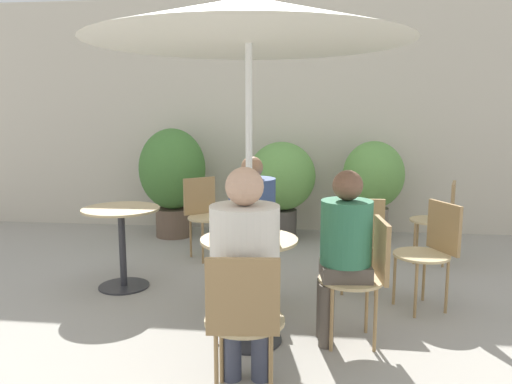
{
  "coord_description": "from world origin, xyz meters",
  "views": [
    {
      "loc": [
        0.47,
        -3.06,
        1.56
      ],
      "look_at": [
        0.06,
        0.55,
        0.97
      ],
      "focal_mm": 35.0,
      "sensor_mm": 36.0,
      "label": 1
    }
  ],
  "objects_px": {
    "cafe_table_near": "(249,271)",
    "bistro_chair_0": "(244,314)",
    "bistro_chair_6": "(441,214)",
    "seated_person_1": "(344,242)",
    "potted_plant_1": "(282,180)",
    "bistro_chair_2": "(253,239)",
    "beer_glass_1": "(249,221)",
    "bistro_chair_4": "(360,235)",
    "umbrella": "(249,20)",
    "beer_glass_0": "(274,228)",
    "potted_plant_2": "(373,181)",
    "bistro_chair_1": "(365,269)",
    "beer_glass_2": "(230,229)",
    "potted_plant_0": "(173,174)",
    "cafe_table_far": "(122,232)",
    "seated_person_0": "(245,264)",
    "seated_person_2": "(252,219)",
    "bistro_chair_3": "(432,245)",
    "bistro_chair_5": "(204,209)"
  },
  "relations": [
    {
      "from": "bistro_chair_2",
      "to": "beer_glass_1",
      "type": "bearing_deg",
      "value": -90.6
    },
    {
      "from": "bistro_chair_4",
      "to": "beer_glass_2",
      "type": "xyz_separation_m",
      "value": [
        -0.92,
        -1.16,
        0.3
      ]
    },
    {
      "from": "bistro_chair_0",
      "to": "bistro_chair_2",
      "type": "distance_m",
      "value": 1.56
    },
    {
      "from": "seated_person_0",
      "to": "bistro_chair_0",
      "type": "bearing_deg",
      "value": 90.0
    },
    {
      "from": "bistro_chair_3",
      "to": "bistro_chair_6",
      "type": "bearing_deg",
      "value": 138.59
    },
    {
      "from": "bistro_chair_1",
      "to": "beer_glass_1",
      "type": "distance_m",
      "value": 0.86
    },
    {
      "from": "bistro_chair_4",
      "to": "bistro_chair_2",
      "type": "bearing_deg",
      "value": 14.6
    },
    {
      "from": "bistro_chair_6",
      "to": "potted_plant_2",
      "type": "distance_m",
      "value": 1.05
    },
    {
      "from": "bistro_chair_0",
      "to": "beer_glass_2",
      "type": "distance_m",
      "value": 0.7
    },
    {
      "from": "beer_glass_1",
      "to": "potted_plant_0",
      "type": "xyz_separation_m",
      "value": [
        -1.3,
        2.61,
        -0.01
      ]
    },
    {
      "from": "bistro_chair_2",
      "to": "beer_glass_1",
      "type": "distance_m",
      "value": 0.65
    },
    {
      "from": "bistro_chair_3",
      "to": "seated_person_0",
      "type": "bearing_deg",
      "value": -68.22
    },
    {
      "from": "bistro_chair_3",
      "to": "potted_plant_2",
      "type": "distance_m",
      "value": 2.11
    },
    {
      "from": "bistro_chair_0",
      "to": "bistro_chair_6",
      "type": "xyz_separation_m",
      "value": [
        1.67,
        2.78,
        0.0
      ]
    },
    {
      "from": "cafe_table_near",
      "to": "bistro_chair_4",
      "type": "relative_size",
      "value": 0.85
    },
    {
      "from": "potted_plant_2",
      "to": "bistro_chair_2",
      "type": "bearing_deg",
      "value": -120.42
    },
    {
      "from": "cafe_table_near",
      "to": "bistro_chair_0",
      "type": "distance_m",
      "value": 0.78
    },
    {
      "from": "bistro_chair_3",
      "to": "cafe_table_far",
      "type": "bearing_deg",
      "value": -118.59
    },
    {
      "from": "potted_plant_1",
      "to": "bistro_chair_6",
      "type": "bearing_deg",
      "value": -25.35
    },
    {
      "from": "bistro_chair_2",
      "to": "seated_person_1",
      "type": "distance_m",
      "value": 1.02
    },
    {
      "from": "seated_person_2",
      "to": "umbrella",
      "type": "relative_size",
      "value": 0.54
    },
    {
      "from": "bistro_chair_3",
      "to": "seated_person_2",
      "type": "distance_m",
      "value": 1.44
    },
    {
      "from": "beer_glass_1",
      "to": "potted_plant_0",
      "type": "height_order",
      "value": "potted_plant_0"
    },
    {
      "from": "bistro_chair_3",
      "to": "seated_person_0",
      "type": "xyz_separation_m",
      "value": [
        -1.31,
        -1.38,
        0.23
      ]
    },
    {
      "from": "beer_glass_2",
      "to": "bistro_chair_1",
      "type": "bearing_deg",
      "value": 15.07
    },
    {
      "from": "bistro_chair_4",
      "to": "beer_glass_1",
      "type": "xyz_separation_m",
      "value": [
        -0.85,
        -0.81,
        0.28
      ]
    },
    {
      "from": "bistro_chair_6",
      "to": "bistro_chair_4",
      "type": "bearing_deg",
      "value": -25.45
    },
    {
      "from": "seated_person_0",
      "to": "potted_plant_0",
      "type": "relative_size",
      "value": 0.94
    },
    {
      "from": "beer_glass_1",
      "to": "umbrella",
      "type": "distance_m",
      "value": 1.34
    },
    {
      "from": "bistro_chair_1",
      "to": "beer_glass_0",
      "type": "distance_m",
      "value": 0.69
    },
    {
      "from": "bistro_chair_0",
      "to": "potted_plant_0",
      "type": "height_order",
      "value": "potted_plant_0"
    },
    {
      "from": "cafe_table_far",
      "to": "potted_plant_0",
      "type": "distance_m",
      "value": 1.89
    },
    {
      "from": "bistro_chair_4",
      "to": "potted_plant_2",
      "type": "distance_m",
      "value": 1.88
    },
    {
      "from": "seated_person_2",
      "to": "potted_plant_1",
      "type": "relative_size",
      "value": 1.01
    },
    {
      "from": "bistro_chair_6",
      "to": "seated_person_1",
      "type": "relative_size",
      "value": 0.72
    },
    {
      "from": "seated_person_2",
      "to": "bistro_chair_0",
      "type": "bearing_deg",
      "value": -90.0
    },
    {
      "from": "bistro_chair_6",
      "to": "umbrella",
      "type": "height_order",
      "value": "umbrella"
    },
    {
      "from": "cafe_table_near",
      "to": "bistro_chair_4",
      "type": "distance_m",
      "value": 1.29
    },
    {
      "from": "seated_person_1",
      "to": "bistro_chair_2",
      "type": "bearing_deg",
      "value": -141.05
    },
    {
      "from": "bistro_chair_0",
      "to": "bistro_chair_1",
      "type": "relative_size",
      "value": 1.0
    },
    {
      "from": "bistro_chair_0",
      "to": "potted_plant_2",
      "type": "xyz_separation_m",
      "value": [
        1.07,
        3.61,
        0.22
      ]
    },
    {
      "from": "bistro_chair_0",
      "to": "seated_person_2",
      "type": "bearing_deg",
      "value": -90.0
    },
    {
      "from": "bistro_chair_3",
      "to": "seated_person_1",
      "type": "distance_m",
      "value": 1.03
    },
    {
      "from": "bistro_chair_0",
      "to": "bistro_chair_5",
      "type": "bearing_deg",
      "value": -78.68
    },
    {
      "from": "potted_plant_0",
      "to": "umbrella",
      "type": "bearing_deg",
      "value": -64.67
    },
    {
      "from": "beer_glass_0",
      "to": "umbrella",
      "type": "distance_m",
      "value": 1.32
    },
    {
      "from": "cafe_table_far",
      "to": "seated_person_1",
      "type": "relative_size",
      "value": 0.61
    },
    {
      "from": "bistro_chair_1",
      "to": "seated_person_2",
      "type": "relative_size",
      "value": 0.7
    },
    {
      "from": "cafe_table_near",
      "to": "bistro_chair_1",
      "type": "distance_m",
      "value": 0.78
    },
    {
      "from": "cafe_table_near",
      "to": "bistro_chair_3",
      "type": "bearing_deg",
      "value": 28.89
    }
  ]
}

